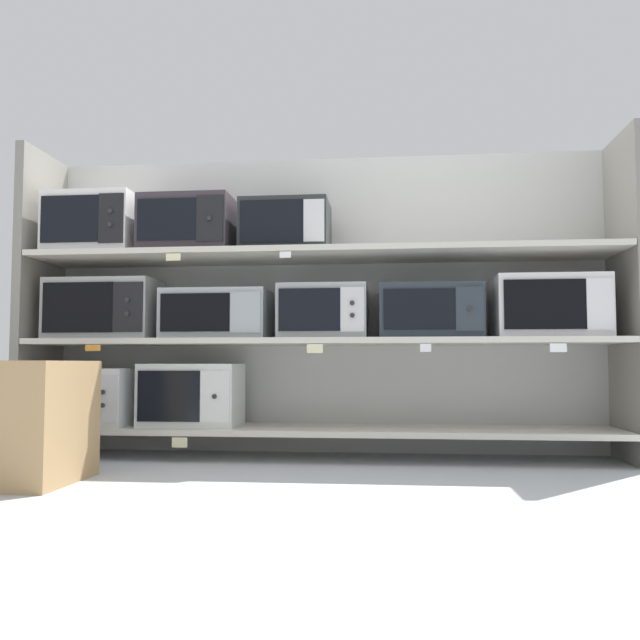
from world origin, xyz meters
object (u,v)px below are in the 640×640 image
(microwave_7, at_px, (98,227))
(shipping_carton, at_px, (18,421))
(microwave_1, at_px, (192,395))
(microwave_9, at_px, (286,227))
(microwave_5, at_px, (430,312))
(microwave_0, at_px, (93,396))
(microwave_8, at_px, (191,227))
(microwave_3, at_px, (218,315))
(microwave_6, at_px, (548,307))
(microwave_4, at_px, (324,312))
(microwave_2, at_px, (104,310))

(microwave_7, distance_m, shipping_carton, 1.31)
(microwave_1, height_order, microwave_9, microwave_9)
(microwave_5, bearing_deg, microwave_9, -179.98)
(microwave_0, relative_size, microwave_8, 0.97)
(microwave_7, bearing_deg, microwave_9, -0.01)
(microwave_5, height_order, microwave_9, microwave_9)
(microwave_1, bearing_deg, shipping_carton, -120.66)
(microwave_5, distance_m, shipping_carton, 2.02)
(microwave_1, xyz_separation_m, microwave_3, (0.14, 0.00, 0.43))
(microwave_3, distance_m, microwave_7, 0.84)
(microwave_6, bearing_deg, microwave_0, 180.00)
(microwave_1, distance_m, microwave_4, 0.84)
(microwave_9, bearing_deg, microwave_0, 179.99)
(microwave_7, xyz_separation_m, microwave_8, (0.53, 0.00, -0.01))
(microwave_1, xyz_separation_m, microwave_8, (-0.02, 0.00, 0.91))
(microwave_0, xyz_separation_m, microwave_9, (1.06, -0.00, 0.91))
(microwave_4, bearing_deg, microwave_0, 180.00)
(microwave_0, height_order, microwave_2, microwave_2)
(microwave_3, relative_size, microwave_8, 1.16)
(microwave_1, xyz_separation_m, microwave_4, (0.71, 0.00, 0.44))
(microwave_1, bearing_deg, microwave_3, 0.07)
(microwave_6, distance_m, shipping_carton, 2.57)
(microwave_6, relative_size, microwave_9, 1.18)
(microwave_2, distance_m, microwave_8, 0.66)
(microwave_0, bearing_deg, microwave_1, -0.00)
(shipping_carton, bearing_deg, microwave_9, 39.83)
(microwave_0, xyz_separation_m, microwave_6, (2.42, -0.00, 0.47))
(microwave_8, bearing_deg, shipping_carton, -119.79)
(microwave_1, bearing_deg, microwave_6, 0.00)
(microwave_9, bearing_deg, microwave_6, 0.01)
(microwave_0, xyz_separation_m, microwave_4, (1.27, -0.00, 0.45))
(microwave_8, relative_size, microwave_9, 1.04)
(microwave_6, bearing_deg, microwave_1, -180.00)
(microwave_7, bearing_deg, shipping_carton, -86.52)
(microwave_2, bearing_deg, microwave_0, 179.84)
(microwave_7, bearing_deg, microwave_1, -0.01)
(microwave_6, distance_m, microwave_8, 1.94)
(microwave_0, distance_m, microwave_3, 0.82)
(microwave_6, bearing_deg, microwave_2, -180.00)
(microwave_2, bearing_deg, microwave_5, 0.01)
(microwave_3, bearing_deg, microwave_5, 0.00)
(microwave_0, distance_m, shipping_carton, 0.84)
(microwave_1, bearing_deg, microwave_9, -0.01)
(microwave_2, distance_m, microwave_5, 1.77)
(microwave_4, relative_size, shipping_carton, 0.91)
(microwave_3, bearing_deg, microwave_6, -0.00)
(microwave_4, bearing_deg, microwave_7, 180.00)
(microwave_4, distance_m, microwave_6, 1.16)
(microwave_2, bearing_deg, microwave_3, 0.02)
(microwave_5, height_order, microwave_6, microwave_6)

